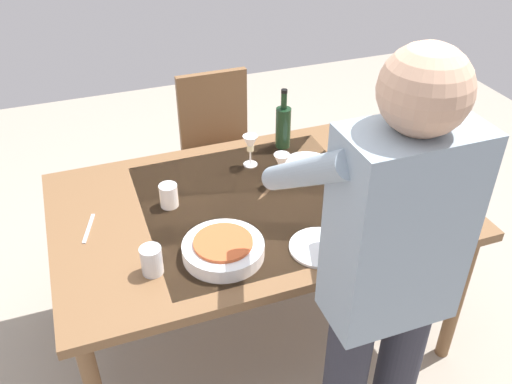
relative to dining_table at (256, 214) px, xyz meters
The scene contains 14 objects.
ground_plane 0.69m from the dining_table, ahead, with size 6.00×6.00×0.00m, color #9E9384.
dining_table is the anchor object (origin of this frame).
chair_near 0.93m from the dining_table, 96.63° to the right, with size 0.40×0.40×0.91m.
person_server 0.84m from the dining_table, 98.08° to the left, with size 0.42×0.61×1.69m.
wine_bottle 0.51m from the dining_table, 125.59° to the right, with size 0.07×0.07×0.30m.
wine_glass_left 0.24m from the dining_table, 149.75° to the right, with size 0.07×0.07×0.15m.
wine_glass_right 0.34m from the dining_table, 105.00° to the right, with size 0.07×0.07×0.15m.
water_cup_near_left 0.57m from the dining_table, 29.32° to the left, with size 0.08×0.08×0.11m, color silver.
water_cup_near_right 0.38m from the dining_table, 16.10° to the right, with size 0.08×0.08×0.10m, color silver.
water_cup_far_left 0.59m from the dining_table, behind, with size 0.07×0.07×0.11m, color silver.
serving_bowl_pasta 0.37m from the dining_table, 50.44° to the left, with size 0.30×0.30×0.07m.
dinner_plate_near 0.37m from the dining_table, 150.27° to the right, with size 0.23×0.23×0.01m, color silver.
dinner_plate_far 0.39m from the dining_table, 108.40° to the left, with size 0.23×0.23×0.01m, color silver.
table_fork 0.68m from the dining_table, ahead, with size 0.01×0.18×0.01m, color silver.
Camera 1 is at (0.64, 1.75, 2.10)m, focal length 38.72 mm.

